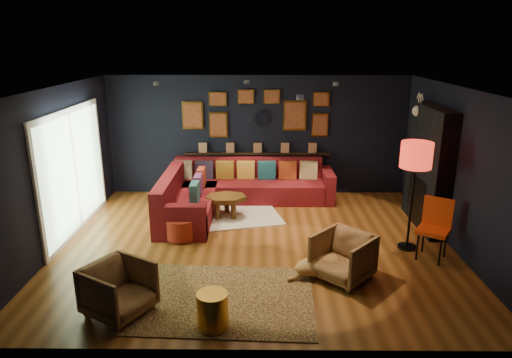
{
  "coord_description": "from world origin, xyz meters",
  "views": [
    {
      "loc": [
        0.06,
        -7.05,
        3.31
      ],
      "look_at": [
        -0.01,
        0.3,
        1.06
      ],
      "focal_mm": 32.0,
      "sensor_mm": 36.0,
      "label": 1
    }
  ],
  "objects_px": {
    "coffee_table": "(226,200)",
    "floor_lamp": "(416,159)",
    "armchair_left": "(118,287)",
    "orange_chair": "(435,223)",
    "pouf": "(181,228)",
    "dog": "(324,261)",
    "armchair_right": "(343,255)",
    "sectional": "(227,192)",
    "gold_stool": "(213,311)"
  },
  "relations": [
    {
      "from": "coffee_table",
      "to": "floor_lamp",
      "type": "relative_size",
      "value": 0.48
    },
    {
      "from": "armchair_left",
      "to": "orange_chair",
      "type": "bearing_deg",
      "value": -39.37
    },
    {
      "from": "pouf",
      "to": "dog",
      "type": "bearing_deg",
      "value": -28.1
    },
    {
      "from": "armchair_right",
      "to": "orange_chair",
      "type": "height_order",
      "value": "orange_chair"
    },
    {
      "from": "sectional",
      "to": "armchair_right",
      "type": "relative_size",
      "value": 4.54
    },
    {
      "from": "dog",
      "to": "floor_lamp",
      "type": "bearing_deg",
      "value": 11.0
    },
    {
      "from": "armchair_left",
      "to": "coffee_table",
      "type": "bearing_deg",
      "value": 12.21
    },
    {
      "from": "gold_stool",
      "to": "dog",
      "type": "height_order",
      "value": "gold_stool"
    },
    {
      "from": "sectional",
      "to": "coffee_table",
      "type": "distance_m",
      "value": 0.6
    },
    {
      "from": "coffee_table",
      "to": "pouf",
      "type": "height_order",
      "value": "coffee_table"
    },
    {
      "from": "sectional",
      "to": "orange_chair",
      "type": "bearing_deg",
      "value": -33.29
    },
    {
      "from": "coffee_table",
      "to": "orange_chair",
      "type": "bearing_deg",
      "value": -25.84
    },
    {
      "from": "sectional",
      "to": "armchair_right",
      "type": "distance_m",
      "value": 3.49
    },
    {
      "from": "coffee_table",
      "to": "orange_chair",
      "type": "distance_m",
      "value": 3.78
    },
    {
      "from": "gold_stool",
      "to": "dog",
      "type": "distance_m",
      "value": 2.0
    },
    {
      "from": "gold_stool",
      "to": "dog",
      "type": "relative_size",
      "value": 0.37
    },
    {
      "from": "armchair_right",
      "to": "dog",
      "type": "bearing_deg",
      "value": -161.76
    },
    {
      "from": "pouf",
      "to": "floor_lamp",
      "type": "xyz_separation_m",
      "value": [
        3.8,
        -0.32,
        1.31
      ]
    },
    {
      "from": "orange_chair",
      "to": "armchair_left",
      "type": "bearing_deg",
      "value": -126.59
    },
    {
      "from": "sectional",
      "to": "floor_lamp",
      "type": "bearing_deg",
      "value": -31.77
    },
    {
      "from": "armchair_left",
      "to": "floor_lamp",
      "type": "relative_size",
      "value": 0.41
    },
    {
      "from": "coffee_table",
      "to": "armchair_right",
      "type": "distance_m",
      "value": 2.99
    },
    {
      "from": "orange_chair",
      "to": "floor_lamp",
      "type": "bearing_deg",
      "value": 167.21
    },
    {
      "from": "armchair_left",
      "to": "dog",
      "type": "relative_size",
      "value": 0.58
    },
    {
      "from": "sectional",
      "to": "floor_lamp",
      "type": "height_order",
      "value": "floor_lamp"
    },
    {
      "from": "orange_chair",
      "to": "floor_lamp",
      "type": "height_order",
      "value": "floor_lamp"
    },
    {
      "from": "orange_chair",
      "to": "gold_stool",
      "type": "bearing_deg",
      "value": -116.19
    },
    {
      "from": "floor_lamp",
      "to": "dog",
      "type": "bearing_deg",
      "value": -148.82
    },
    {
      "from": "sectional",
      "to": "dog",
      "type": "xyz_separation_m",
      "value": [
        1.61,
        -2.84,
        -0.11
      ]
    },
    {
      "from": "coffee_table",
      "to": "pouf",
      "type": "bearing_deg",
      "value": -124.63
    },
    {
      "from": "gold_stool",
      "to": "orange_chair",
      "type": "xyz_separation_m",
      "value": [
        3.3,
        1.92,
        0.34
      ]
    },
    {
      "from": "armchair_left",
      "to": "pouf",
      "type": "bearing_deg",
      "value": 20.77
    },
    {
      "from": "pouf",
      "to": "armchair_left",
      "type": "height_order",
      "value": "armchair_left"
    },
    {
      "from": "pouf",
      "to": "armchair_left",
      "type": "xyz_separation_m",
      "value": [
        -0.4,
        -2.25,
        0.16
      ]
    },
    {
      "from": "armchair_left",
      "to": "floor_lamp",
      "type": "xyz_separation_m",
      "value": [
        4.2,
        1.93,
        1.15
      ]
    },
    {
      "from": "floor_lamp",
      "to": "coffee_table",
      "type": "bearing_deg",
      "value": 156.72
    },
    {
      "from": "pouf",
      "to": "gold_stool",
      "type": "height_order",
      "value": "gold_stool"
    },
    {
      "from": "orange_chair",
      "to": "floor_lamp",
      "type": "relative_size",
      "value": 0.53
    },
    {
      "from": "armchair_right",
      "to": "dog",
      "type": "relative_size",
      "value": 0.59
    },
    {
      "from": "armchair_left",
      "to": "dog",
      "type": "xyz_separation_m",
      "value": [
        2.7,
        1.02,
        -0.15
      ]
    },
    {
      "from": "sectional",
      "to": "coffee_table",
      "type": "height_order",
      "value": "sectional"
    },
    {
      "from": "sectional",
      "to": "dog",
      "type": "distance_m",
      "value": 3.27
    },
    {
      "from": "armchair_left",
      "to": "orange_chair",
      "type": "distance_m",
      "value": 4.78
    },
    {
      "from": "sectional",
      "to": "armchair_right",
      "type": "xyz_separation_m",
      "value": [
        1.86,
        -2.95,
        0.05
      ]
    },
    {
      "from": "coffee_table",
      "to": "floor_lamp",
      "type": "height_order",
      "value": "floor_lamp"
    },
    {
      "from": "sectional",
      "to": "pouf",
      "type": "bearing_deg",
      "value": -113.09
    },
    {
      "from": "sectional",
      "to": "coffee_table",
      "type": "bearing_deg",
      "value": -88.62
    },
    {
      "from": "floor_lamp",
      "to": "dog",
      "type": "height_order",
      "value": "floor_lamp"
    },
    {
      "from": "orange_chair",
      "to": "dog",
      "type": "bearing_deg",
      "value": -128.02
    },
    {
      "from": "pouf",
      "to": "floor_lamp",
      "type": "distance_m",
      "value": 4.03
    }
  ]
}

